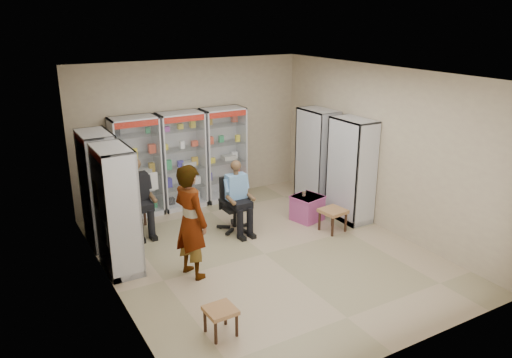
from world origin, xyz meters
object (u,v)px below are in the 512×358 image
cabinet_back_right (224,154)px  cabinet_right_near (351,170)px  cabinet_back_mid (182,161)px  seated_shopkeeper (236,198)px  pink_trunk (307,208)px  woven_stool_a (333,220)px  cabinet_left_far (100,189)px  cabinet_back_left (136,167)px  woven_stool_b (221,321)px  cabinet_left_near (117,210)px  cabinet_right_far (317,157)px  office_chair (235,204)px  standing_man (191,221)px  wooden_chair (137,207)px

cabinet_back_right → cabinet_right_near: size_ratio=1.00×
cabinet_back_mid → seated_shopkeeper: 1.72m
pink_trunk → woven_stool_a: 0.67m
cabinet_back_mid → cabinet_left_far: (-1.88, -0.93, 0.00)m
cabinet_back_left → seated_shopkeeper: (1.33, -1.63, -0.36)m
seated_shopkeeper → woven_stool_b: seated_shopkeeper is taller
cabinet_left_far → cabinet_left_near: size_ratio=1.00×
cabinet_right_far → seated_shopkeeper: (-2.20, -0.50, -0.36)m
seated_shopkeeper → woven_stool_a: bearing=-30.6°
cabinet_back_right → pink_trunk: bearing=-65.1°
cabinet_right_near → office_chair: 2.34m
cabinet_back_left → cabinet_back_mid: same height
cabinet_back_right → pink_trunk: size_ratio=3.91×
standing_man → cabinet_right_near: bearing=-97.0°
cabinet_back_left → woven_stool_a: 3.92m
wooden_chair → cabinet_back_mid: bearing=31.3°
wooden_chair → seated_shopkeeper: bearing=-29.7°
cabinet_left_far → pink_trunk: size_ratio=3.91×
cabinet_right_far → woven_stool_a: (-0.65, -1.42, -0.79)m
pink_trunk → woven_stool_a: size_ratio=1.20×
woven_stool_a → seated_shopkeeper: bearing=149.4°
cabinet_back_right → cabinet_right_far: 1.98m
standing_man → pink_trunk: bearing=-88.1°
cabinet_left_near → pink_trunk: bearing=92.3°
cabinet_left_near → wooden_chair: 1.56m
standing_man → cabinet_back_left: bearing=-16.2°
woven_stool_b → seated_shopkeeper: bearing=58.8°
office_chair → woven_stool_b: bearing=-120.8°
wooden_chair → seated_shopkeeper: (1.58, -0.90, 0.17)m
woven_stool_b → cabinet_right_near: bearing=28.9°
cabinet_back_right → seated_shopkeeper: cabinet_back_right is taller
cabinet_back_mid → standing_man: bearing=-109.4°
seated_shopkeeper → standing_man: size_ratio=0.72×
cabinet_right_far → cabinet_left_far: size_ratio=1.00×
wooden_chair → woven_stool_b: bearing=-91.1°
cabinet_right_far → woven_stool_b: cabinet_right_far is taller
cabinet_left_far → woven_stool_b: (0.61, -3.42, -0.82)m
cabinet_back_right → woven_stool_a: 2.84m
cabinet_back_right → standing_man: 3.38m
cabinet_back_left → seated_shopkeeper: bearing=-50.8°
cabinet_left_near → standing_man: 1.17m
seated_shopkeeper → pink_trunk: 1.52m
cabinet_right_far → office_chair: 2.30m
cabinet_left_near → wooden_chair: (0.68, 1.30, -0.53)m
woven_stool_a → woven_stool_b: 3.67m
cabinet_back_mid → cabinet_right_far: same height
cabinet_back_right → cabinet_left_near: bearing=-144.3°
cabinet_left_far → seated_shopkeeper: size_ratio=1.56×
woven_stool_a → pink_trunk: bearing=98.9°
cabinet_right_far → standing_man: 3.92m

